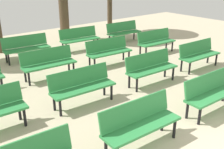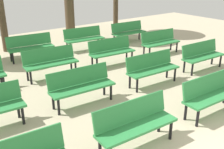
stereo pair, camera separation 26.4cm
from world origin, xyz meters
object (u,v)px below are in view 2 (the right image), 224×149
(bench_r1_c3, at_px, (202,54))
(bench_r2_c2, at_px, (111,50))
(tree_0, at_px, (2,19))
(bench_r2_c3, at_px, (160,41))
(bench_r3_c2, at_px, (84,37))
(bench_r1_c1, at_px, (81,84))
(bench_r3_c3, at_px, (128,31))
(bench_r3_c1, at_px, (30,45))
(bench_r1_c2, at_px, (152,67))
(bench_r0_c2, at_px, (211,92))
(bench_r0_c1, at_px, (135,122))
(bench_r2_c1, at_px, (50,61))

(bench_r1_c3, bearing_deg, bench_r2_c2, 136.58)
(tree_0, bearing_deg, bench_r2_c3, -39.90)
(bench_r3_c2, bearing_deg, tree_0, 152.34)
(bench_r1_c1, height_order, bench_r3_c2, same)
(bench_r1_c1, bearing_deg, bench_r3_c3, 42.48)
(bench_r2_c2, relative_size, bench_r3_c1, 1.00)
(bench_r1_c3, xyz_separation_m, bench_r3_c2, (-1.87, 4.24, 0.00))
(bench_r1_c2, xyz_separation_m, bench_r2_c2, (0.09, 2.03, 0.00))
(bench_r1_c3, relative_size, bench_r3_c3, 1.00)
(bench_r3_c1, bearing_deg, bench_r3_c2, 2.55)
(bench_r1_c1, height_order, bench_r2_c2, same)
(bench_r0_c2, height_order, bench_r1_c3, same)
(bench_r2_c2, bearing_deg, bench_r1_c1, -136.44)
(bench_r1_c1, bearing_deg, bench_r1_c2, -0.79)
(bench_r1_c3, relative_size, bench_r3_c1, 0.99)
(bench_r0_c1, distance_m, bench_r3_c1, 6.14)
(tree_0, bearing_deg, bench_r3_c1, -74.88)
(bench_r1_c1, height_order, bench_r1_c2, same)
(tree_0, bearing_deg, bench_r1_c2, -68.21)
(bench_r0_c1, height_order, bench_r1_c1, same)
(bench_r2_c1, bearing_deg, bench_r2_c3, 0.06)
(bench_r1_c1, height_order, bench_r3_c1, same)
(bench_r2_c3, relative_size, tree_0, 0.63)
(bench_r1_c2, xyz_separation_m, bench_r3_c3, (2.45, 3.95, 0.00))
(bench_r1_c2, xyz_separation_m, bench_r1_c3, (2.15, -0.10, 0.00))
(bench_r0_c1, bearing_deg, tree_0, 92.77)
(bench_r0_c2, distance_m, bench_r2_c2, 4.02)
(bench_r1_c2, distance_m, bench_r3_c2, 4.15)
(bench_r2_c2, xyz_separation_m, bench_r3_c1, (-1.98, 2.20, 0.00))
(bench_r1_c1, xyz_separation_m, bench_r3_c2, (2.49, 3.98, 0.00))
(bench_r3_c1, bearing_deg, bench_r0_c1, -88.87)
(bench_r2_c2, bearing_deg, bench_r0_c1, -116.92)
(bench_r3_c1, xyz_separation_m, tree_0, (-0.42, 1.56, 0.78))
(bench_r2_c3, bearing_deg, tree_0, 143.46)
(bench_r1_c1, bearing_deg, tree_0, 94.41)
(bench_r0_c1, relative_size, bench_r2_c2, 0.99)
(bench_r2_c2, bearing_deg, tree_0, 127.00)
(bench_r1_c2, bearing_deg, bench_r3_c2, 89.40)
(bench_r2_c3, distance_m, bench_r3_c3, 2.04)
(bench_r3_c1, xyz_separation_m, bench_r3_c3, (4.34, -0.28, 0.00))
(bench_r3_c2, height_order, tree_0, tree_0)
(bench_r3_c2, bearing_deg, bench_r1_c1, -117.23)
(bench_r0_c2, distance_m, bench_r3_c2, 6.14)
(bench_r1_c3, xyz_separation_m, bench_r2_c3, (0.16, 2.02, 0.00))
(bench_r1_c3, distance_m, bench_r3_c3, 4.06)
(bench_r3_c1, distance_m, bench_r3_c2, 2.18)
(bench_r1_c2, distance_m, bench_r2_c3, 3.01)
(bench_r0_c2, height_order, tree_0, tree_0)
(bench_r0_c1, height_order, bench_r2_c2, same)
(bench_r3_c2, distance_m, tree_0, 3.17)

